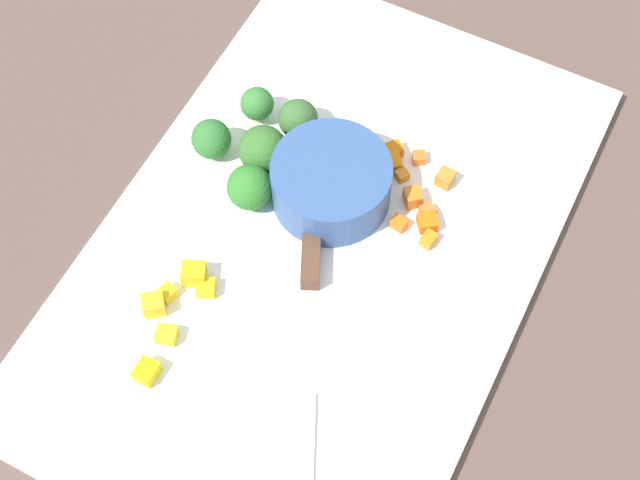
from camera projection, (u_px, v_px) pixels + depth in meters
The scene contains 25 objects.
ground_plane at pixel (320, 252), 0.83m from camera, with size 4.00×4.00×0.00m, color brown.
cutting_board at pixel (320, 249), 0.82m from camera, with size 0.55×0.36×0.01m, color white.
prep_bowl at pixel (331, 182), 0.82m from camera, with size 0.10×0.10×0.04m, color #34548F.
chef_knife at pixel (304, 358), 0.76m from camera, with size 0.31×0.16×0.02m.
carrot_dice_0 at pixel (427, 222), 0.82m from camera, with size 0.02×0.02×0.01m, color orange.
carrot_dice_1 at pixel (419, 158), 0.85m from camera, with size 0.01×0.01×0.01m, color orange.
carrot_dice_2 at pixel (413, 197), 0.83m from camera, with size 0.01×0.02×0.02m, color orange.
carrot_dice_3 at pixel (445, 178), 0.84m from camera, with size 0.01×0.01×0.01m, color orange.
carrot_dice_4 at pixel (392, 163), 0.85m from camera, with size 0.02×0.02×0.01m, color orange.
carrot_dice_5 at pixel (402, 175), 0.85m from camera, with size 0.01×0.01×0.01m, color orange.
carrot_dice_6 at pixel (394, 150), 0.86m from camera, with size 0.01×0.01×0.01m, color orange.
carrot_dice_7 at pixel (399, 223), 0.82m from camera, with size 0.01×0.01×0.01m, color orange.
carrot_dice_8 at pixel (428, 239), 0.81m from camera, with size 0.01×0.01×0.01m, color orange.
carrot_dice_9 at pixel (428, 212), 0.83m from camera, with size 0.01×0.01×0.01m, color orange.
pepper_dice_0 at pixel (194, 274), 0.79m from camera, with size 0.02×0.02×0.02m, color yellow.
pepper_dice_1 at pixel (166, 335), 0.77m from camera, with size 0.01×0.02×0.01m, color yellow.
pepper_dice_2 at pixel (147, 372), 0.75m from camera, with size 0.02×0.02×0.01m, color yellow.
pepper_dice_3 at pixel (154, 305), 0.78m from camera, with size 0.02×0.02×0.02m, color yellow.
pepper_dice_4 at pixel (206, 288), 0.79m from camera, with size 0.01×0.02×0.01m, color yellow.
pepper_dice_5 at pixel (167, 293), 0.79m from camera, with size 0.01×0.01×0.01m, color yellow.
broccoli_floret_0 at pixel (257, 104), 0.86m from camera, with size 0.03×0.03×0.04m.
broccoli_floret_1 at pixel (263, 150), 0.83m from camera, with size 0.04×0.04×0.05m.
broccoli_floret_2 at pixel (298, 119), 0.86m from camera, with size 0.04×0.04×0.04m.
broccoli_floret_3 at pixel (211, 139), 0.85m from camera, with size 0.04×0.04×0.04m.
broccoli_floret_4 at pixel (250, 188), 0.82m from camera, with size 0.04×0.04×0.04m.
Camera 1 is at (0.35, 0.18, 0.73)m, focal length 53.79 mm.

